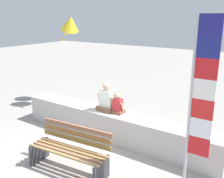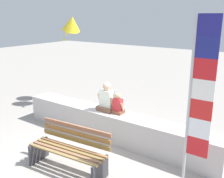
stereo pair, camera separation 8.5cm
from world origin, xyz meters
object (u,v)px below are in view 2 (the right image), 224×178
at_px(park_bench, 70,150).
at_px(person_adult, 107,100).
at_px(flag_banner, 198,96).
at_px(kite_yellow, 72,23).
at_px(person_child, 118,105).

height_order(park_bench, person_adult, person_adult).
xyz_separation_m(park_bench, flag_banner, (2.21, 0.80, 1.33)).
bearing_deg(kite_yellow, person_adult, -32.09).
height_order(park_bench, flag_banner, flag_banner).
relative_size(park_bench, kite_yellow, 1.84).
distance_m(person_adult, kite_yellow, 3.71).
bearing_deg(person_child, person_adult, -179.95).
distance_m(park_bench, person_adult, 1.75).
bearing_deg(park_bench, person_child, 87.71).
distance_m(person_child, kite_yellow, 4.00).
height_order(park_bench, kite_yellow, kite_yellow).
bearing_deg(flag_banner, park_bench, -160.06).
height_order(person_child, flag_banner, flag_banner).
bearing_deg(kite_yellow, flag_banner, -26.03).
xyz_separation_m(person_adult, flag_banner, (2.47, -0.82, 0.75)).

